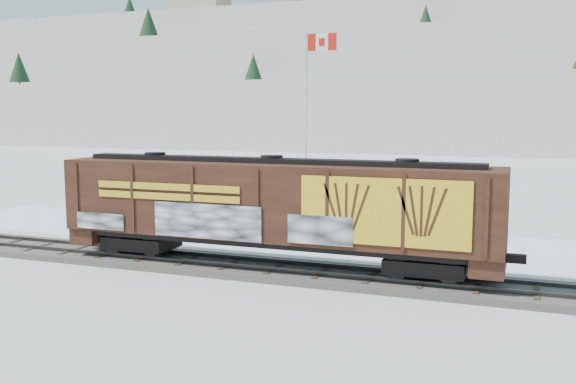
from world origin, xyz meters
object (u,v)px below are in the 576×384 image
at_px(flagpole, 308,153).
at_px(car_dark, 354,231).
at_px(car_white, 191,215).
at_px(hopper_railcar, 272,205).
at_px(car_silver, 129,217).

distance_m(flagpole, car_dark, 7.97).
height_order(car_white, car_dark, car_dark).
relative_size(hopper_railcar, flagpole, 1.61).
height_order(car_silver, car_white, car_silver).
bearing_deg(car_silver, flagpole, -29.41).
relative_size(flagpole, car_dark, 2.37).
bearing_deg(hopper_railcar, car_silver, 152.06).
height_order(hopper_railcar, car_dark, hopper_railcar).
relative_size(hopper_railcar, car_dark, 3.81).
bearing_deg(car_white, car_dark, -102.99).
bearing_deg(car_white, flagpole, -57.77).
distance_m(car_silver, car_white, 3.49).
bearing_deg(car_dark, car_white, 104.42).
xyz_separation_m(hopper_railcar, flagpole, (-2.69, 12.37, 1.34)).
relative_size(flagpole, car_white, 2.71).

